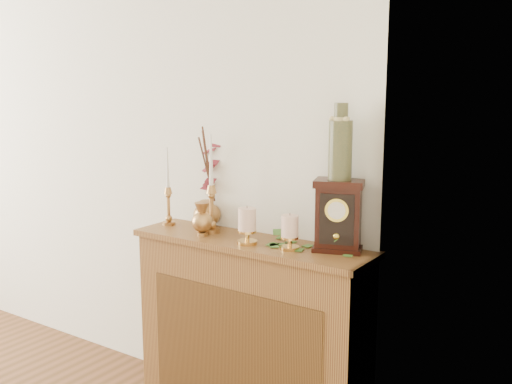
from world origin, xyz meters
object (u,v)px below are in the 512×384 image
Objects in this scene: candlestick_left at (168,200)px; mantel_clock at (339,216)px; bud_vase at (202,219)px; ginger_jar at (210,181)px; ceramic_vase at (340,146)px; candlestick_center at (212,201)px.

mantel_clock is at bearing 3.27° from candlestick_left.
ginger_jar reaches higher than bud_vase.
ceramic_vase reaches higher than bud_vase.
ginger_jar reaches higher than candlestick_left.
ginger_jar is at bearing 129.91° from candlestick_center.
bud_vase is (0.30, -0.08, -0.05)m from candlestick_left.
ginger_jar is 0.78m from mantel_clock.
candlestick_center reaches higher than mantel_clock.
mantel_clock is at bearing 11.61° from bud_vase.
ceramic_vase is (0.97, 0.06, 0.34)m from candlestick_left.
bud_vase is at bearing -89.45° from candlestick_center.
candlestick_center is 0.75m from ceramic_vase.
mantel_clock is (0.68, 0.06, -0.00)m from candlestick_center.
mantel_clock is (0.78, -0.06, -0.08)m from ginger_jar.
ceramic_vase is (-0.00, 0.00, 0.32)m from mantel_clock.
candlestick_left is 1.03m from ceramic_vase.
candlestick_left is 0.25m from ginger_jar.
candlestick_center is at bearing -174.60° from ceramic_vase.
mantel_clock is at bearing 5.16° from candlestick_center.
ginger_jar is at bearing 175.77° from ceramic_vase.
candlestick_center is 0.18m from ginger_jar.
mantel_clock is (0.97, 0.06, 0.02)m from candlestick_left.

